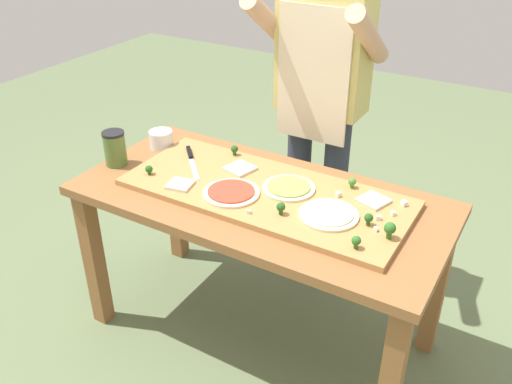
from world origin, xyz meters
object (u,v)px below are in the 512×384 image
Objects in this scene: chefs_knife at (191,158)px; pizza_whole_cheese_artichoke at (329,214)px; pizza_whole_pesto_green at (289,188)px; cheese_crumble_c at (249,212)px; cheese_crumble_f at (338,194)px; pizza_whole_tomato_red at (231,192)px; broccoli_floret_front_left at (234,149)px; broccoli_floret_front_mid at (356,241)px; broccoli_floret_center_left at (149,169)px; cheese_crumble_b at (393,213)px; pizza_slice_near_right at (240,168)px; prep_table at (260,218)px; broccoli_floret_front_right at (390,229)px; cheese_crumble_e at (404,203)px; broccoli_floret_back_mid at (369,218)px; broccoli_floret_center_right at (281,207)px; pizza_slice_far_right at (373,201)px; cook_center at (321,90)px; cheese_crumble_a at (378,218)px; pizza_slice_near_left at (180,185)px; sauce_jar at (115,148)px; flour_cup at (161,140)px; cheese_crumble_d at (376,229)px.

chefs_knife is 0.72m from pizza_whole_cheese_artichoke.
pizza_whole_pesto_green is 0.24m from cheese_crumble_c.
pizza_whole_tomato_red is at bearing -151.98° from cheese_crumble_f.
broccoli_floret_front_left is (-0.57, 0.25, 0.02)m from pizza_whole_cheese_artichoke.
cheese_crumble_f is (-0.19, 0.29, -0.02)m from broccoli_floret_front_mid.
cheese_crumble_b is (0.98, 0.21, -0.02)m from broccoli_floret_center_left.
cheese_crumble_f reaches higher than pizza_slice_near_right.
prep_table is at bearing -159.08° from cheese_crumble_f.
broccoli_floret_front_right is 1.56× the size of broccoli_floret_center_left.
pizza_slice_near_right is at bearing -174.16° from cheese_crumble_e.
broccoli_floret_center_right is at bearing -162.58° from broccoli_floret_back_mid.
pizza_whole_cheese_artichoke and pizza_whole_pesto_green have the same top height.
pizza_slice_far_right is 0.37m from broccoli_floret_center_right.
pizza_slice_near_right is 0.07× the size of cook_center.
cheese_crumble_c is 0.73× the size of cheese_crumble_f.
broccoli_floret_front_mid is at bearing -91.74° from cheese_crumble_a.
chefs_knife is 0.91m from cheese_crumble_b.
prep_table is at bearing 24.95° from pizza_slice_near_left.
cheese_crumble_a is 1.21× the size of cheese_crumble_c.
pizza_whole_pesto_green is (0.49, -0.02, 0.00)m from chefs_knife.
sauce_jar is at bearing 178.13° from broccoli_floret_center_right.
broccoli_floret_center_right reaches higher than pizza_whole_pesto_green.
cheese_crumble_a is (0.77, 0.17, 0.00)m from pizza_slice_near_left.
cheese_crumble_f is (0.13, 0.23, -0.02)m from broccoli_floret_center_right.
pizza_whole_pesto_green is (-0.22, 0.10, -0.00)m from pizza_whole_cheese_artichoke.
broccoli_floret_center_left reaches higher than pizza_whole_tomato_red.
cheese_crumble_c is (0.45, -0.25, 0.00)m from chefs_knife.
sauce_jar is (-1.10, -0.23, 0.05)m from pizza_slice_far_right.
cheese_crumble_a is (0.17, 0.07, 0.00)m from pizza_whole_cheese_artichoke.
broccoli_floret_center_left is (-0.56, -0.18, 0.02)m from pizza_whole_pesto_green.
chefs_knife is 4.94× the size of broccoli_floret_back_mid.
pizza_whole_cheese_artichoke is at bearing -11.09° from flour_cup.
pizza_slice_far_right is at bearing 44.15° from broccoli_floret_center_right.
cheese_crumble_a reaches higher than cheese_crumble_c.
pizza_slice_near_left is 0.84m from cheese_crumble_b.
cheese_crumble_a is 0.11× the size of sauce_jar.
broccoli_floret_front_right is at bearing -24.46° from broccoli_floret_back_mid.
broccoli_floret_front_left is (0.14, 0.13, 0.02)m from chefs_knife.
broccoli_floret_front_left reaches higher than cheese_crumble_f.
pizza_whole_pesto_green is at bearing -176.34° from cheese_crumble_b.
flour_cup is (-1.17, 0.21, -0.03)m from broccoli_floret_front_right.
sauce_jar is (-1.18, -0.05, 0.05)m from cheese_crumble_d.
pizza_whole_tomato_red is 2.19× the size of pizza_slice_far_right.
broccoli_floret_back_mid is at bearing 3.41° from sauce_jar.
cheese_crumble_a is at bearing -6.50° from pizza_slice_near_right.
broccoli_floret_front_right is at bearing -33.37° from cheese_crumble_f.
pizza_whole_cheese_artichoke is at bearing -80.17° from cheese_crumble_f.
cheese_crumble_e is (0.37, 0.29, -0.02)m from broccoli_floret_center_right.
broccoli_floret_center_left is at bearing -170.74° from cheese_crumble_a.
cheese_crumble_e is 0.72m from cook_center.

